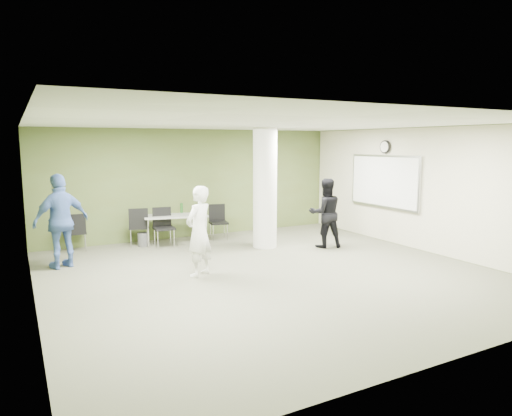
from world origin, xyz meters
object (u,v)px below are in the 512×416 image
folding_table (176,217)px  man_black (325,213)px  chair_back_left (76,229)px  man_blue (61,221)px  woman_white (199,231)px

folding_table → man_black: bearing=-22.1°
chair_back_left → man_black: man_black is taller
folding_table → man_blue: bearing=-147.1°
man_blue → woman_white: bearing=119.8°
folding_table → woman_white: 2.88m
folding_table → man_blue: size_ratio=0.86×
folding_table → man_black: (2.97, -2.00, 0.15)m
woman_white → man_blue: size_ratio=0.90×
woman_white → man_black: 3.57m
folding_table → chair_back_left: folding_table is taller
chair_back_left → man_black: 5.71m
folding_table → chair_back_left: size_ratio=1.82×
chair_back_left → woman_white: (1.77, -3.09, 0.33)m
chair_back_left → man_black: (5.24, -2.27, 0.30)m
folding_table → chair_back_left: bearing=-174.8°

